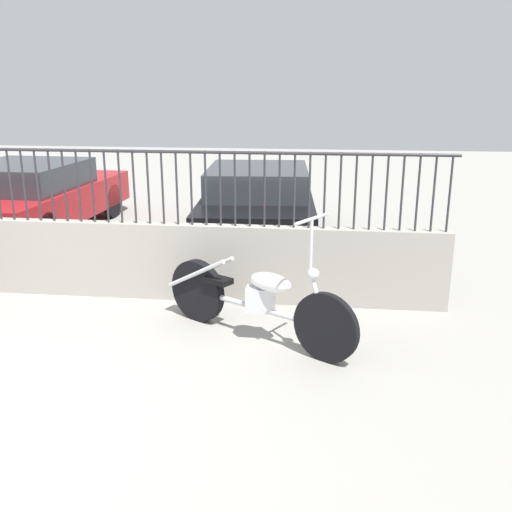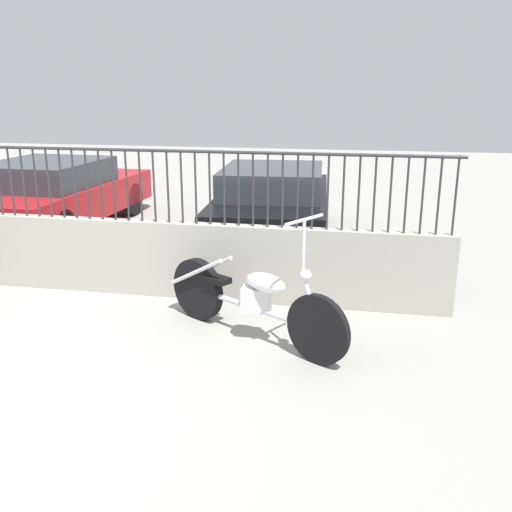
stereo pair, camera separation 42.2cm
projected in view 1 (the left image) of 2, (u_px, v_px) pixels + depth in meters
The scene contains 5 objects.
low_wall at pixel (72, 258), 6.82m from camera, with size 8.79×0.18×0.90m.
fence_railing at pixel (64, 175), 6.54m from camera, with size 8.79×0.04×0.84m.
motorcycle_silver at pixel (247, 298), 5.65m from camera, with size 2.00×1.27×1.33m.
car_red at pixel (31, 197), 9.67m from camera, with size 1.99×4.15×1.21m.
car_black at pixel (258, 202), 9.20m from camera, with size 1.99×4.08×1.21m.
Camera 1 is at (2.98, -3.26, 2.42)m, focal length 40.00 mm.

